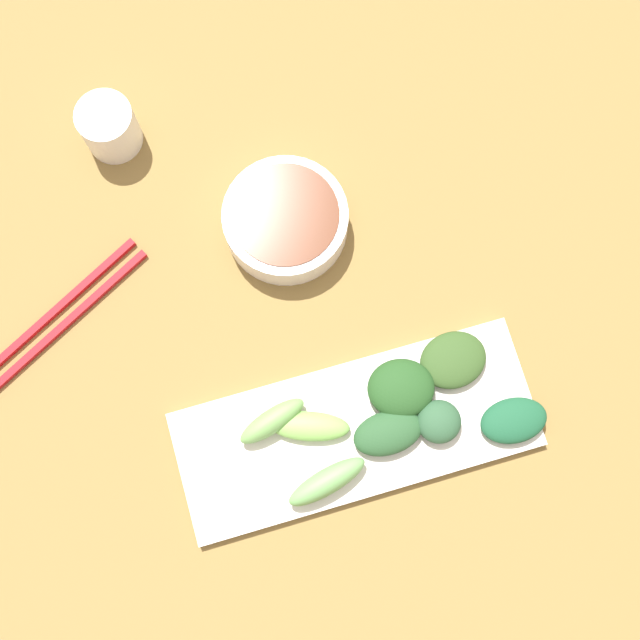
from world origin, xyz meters
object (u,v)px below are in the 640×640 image
object	(u,v)px
sauce_bowl	(286,220)
chopsticks	(61,317)
tea_cup	(109,127)
serving_plate	(356,430)

from	to	relation	value
sauce_bowl	chopsticks	world-z (taller)	sauce_bowl
chopsticks	tea_cup	distance (m)	0.22
sauce_bowl	tea_cup	bearing A→B (deg)	-134.40
chopsticks	tea_cup	world-z (taller)	tea_cup
serving_plate	tea_cup	xyz separation A→B (m)	(-0.40, -0.17, 0.03)
sauce_bowl	chopsticks	distance (m)	0.27
serving_plate	tea_cup	world-z (taller)	tea_cup
chopsticks	tea_cup	size ratio (longest dim) A/B	3.37
serving_plate	chopsticks	distance (m)	0.35
tea_cup	chopsticks	bearing A→B (deg)	-28.80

